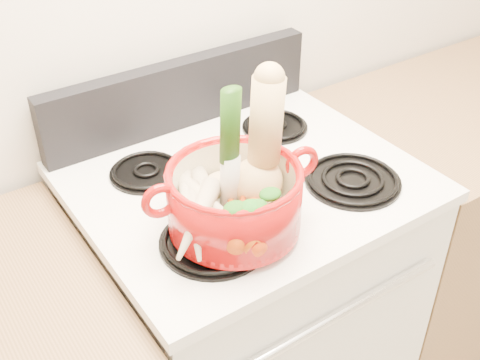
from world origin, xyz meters
TOP-DOWN VIEW (x-y plane):
  - stove_body at (0.00, 1.40)m, footprint 0.76×0.65m
  - cooktop at (0.00, 1.40)m, footprint 0.78×0.67m
  - control_backsplash at (0.00, 1.70)m, footprint 0.76×0.05m
  - oven_handle at (0.00, 1.06)m, footprint 0.60×0.02m
  - burner_front_left at (-0.19, 1.24)m, footprint 0.22×0.22m
  - burner_front_right at (0.19, 1.24)m, footprint 0.22×0.22m
  - burner_back_left at (-0.19, 1.54)m, footprint 0.17×0.17m
  - burner_back_right at (0.19, 1.54)m, footprint 0.17×0.17m
  - dutch_oven at (-0.13, 1.25)m, footprint 0.31×0.31m
  - pot_handle_left at (-0.29, 1.27)m, footprint 0.08×0.03m
  - pot_handle_right at (0.02, 1.22)m, footprint 0.08×0.03m
  - squash at (-0.05, 1.26)m, footprint 0.13×0.12m
  - leek at (-0.13, 1.27)m, footprint 0.05×0.06m
  - ginger at (-0.11, 1.33)m, footprint 0.09×0.07m
  - parsnip_0 at (-0.17, 1.26)m, footprint 0.09×0.25m
  - parsnip_1 at (-0.23, 1.25)m, footprint 0.13×0.20m
  - parsnip_2 at (-0.18, 1.27)m, footprint 0.08×0.19m
  - parsnip_3 at (-0.23, 1.23)m, footprint 0.18×0.16m
  - parsnip_4 at (-0.21, 1.31)m, footprint 0.12×0.19m
  - carrot_0 at (-0.17, 1.19)m, footprint 0.03×0.16m
  - carrot_1 at (-0.15, 1.20)m, footprint 0.08×0.17m
  - carrot_2 at (-0.10, 1.24)m, footprint 0.07×0.18m
  - carrot_3 at (-0.16, 1.19)m, footprint 0.13×0.14m

SIDE VIEW (x-z plane):
  - stove_body at x=0.00m, z-range 0.00..0.92m
  - oven_handle at x=0.00m, z-range 0.77..0.79m
  - cooktop at x=0.00m, z-range 0.92..0.95m
  - burner_front_left at x=-0.19m, z-range 0.95..0.97m
  - burner_front_right at x=0.19m, z-range 0.95..0.97m
  - burner_back_left at x=-0.19m, z-range 0.95..0.97m
  - burner_back_right at x=0.19m, z-range 0.95..0.97m
  - carrot_0 at x=-0.17m, z-range 0.99..1.04m
  - ginger at x=-0.11m, z-range 1.00..1.04m
  - parsnip_0 at x=-0.17m, z-range 0.98..1.05m
  - carrot_1 at x=-0.15m, z-range 1.00..1.05m
  - parsnip_1 at x=-0.23m, z-range 0.99..1.05m
  - carrot_2 at x=-0.10m, z-range 1.00..1.05m
  - carrot_3 at x=-0.16m, z-range 1.01..1.05m
  - parsnip_2 at x=-0.18m, z-range 1.00..1.06m
  - dutch_oven at x=-0.13m, z-range 0.97..1.10m
  - parsnip_3 at x=-0.23m, z-range 1.01..1.07m
  - parsnip_4 at x=-0.21m, z-range 1.01..1.07m
  - control_backsplash at x=0.00m, z-range 0.95..1.13m
  - pot_handle_left at x=-0.29m, z-range 1.04..1.12m
  - pot_handle_right at x=0.02m, z-range 1.04..1.12m
  - squash at x=-0.05m, z-range 0.99..1.28m
  - leek at x=-0.13m, z-range 0.99..1.28m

